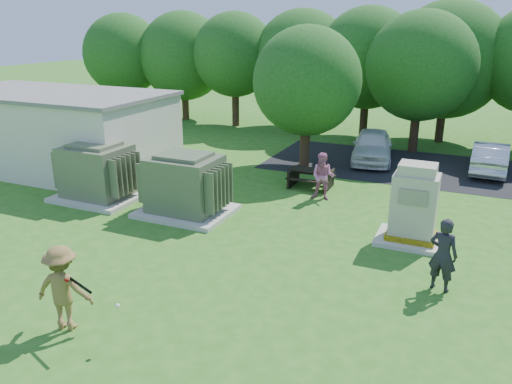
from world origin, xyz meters
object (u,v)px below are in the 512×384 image
at_px(transformer_left, 97,173).
at_px(generator_cabinet, 414,209).
at_px(car_silver_a, 490,157).
at_px(transformer_right, 185,186).
at_px(car_white, 372,146).
at_px(person_by_generator, 443,255).
at_px(person_at_picnic, 323,177).
at_px(batter, 63,288).
at_px(picnic_table, 311,176).

bearing_deg(transformer_left, generator_cabinet, 3.64).
bearing_deg(car_silver_a, transformer_right, 47.60).
bearing_deg(generator_cabinet, car_silver_a, 76.96).
distance_m(transformer_right, car_silver_a, 13.33).
bearing_deg(car_white, generator_cabinet, -80.59).
bearing_deg(generator_cabinet, person_by_generator, -68.48).
xyz_separation_m(transformer_right, generator_cabinet, (7.24, 0.70, 0.07)).
height_order(transformer_left, person_at_picnic, transformer_left).
distance_m(batter, person_by_generator, 8.53).
distance_m(picnic_table, car_silver_a, 8.16).
bearing_deg(person_at_picnic, person_by_generator, -51.76).
distance_m(transformer_right, generator_cabinet, 7.27).
xyz_separation_m(picnic_table, car_silver_a, (6.34, 5.13, 0.21)).
relative_size(transformer_left, picnic_table, 1.78).
distance_m(transformer_left, batter, 8.37).
height_order(picnic_table, person_at_picnic, person_at_picnic).
distance_m(transformer_left, car_silver_a, 16.13).
height_order(transformer_left, batter, transformer_left).
height_order(transformer_left, picnic_table, transformer_left).
relative_size(picnic_table, car_white, 0.39).
height_order(picnic_table, batter, batter).
xyz_separation_m(transformer_right, person_by_generator, (8.25, -1.87, -0.05)).
bearing_deg(transformer_right, batter, -79.54).
bearing_deg(person_by_generator, transformer_right, 1.73).
xyz_separation_m(batter, car_silver_a, (8.04, 16.30, -0.27)).
bearing_deg(picnic_table, transformer_right, -123.70).
bearing_deg(transformer_right, person_by_generator, -12.80).
bearing_deg(person_by_generator, picnic_table, -35.35).
xyz_separation_m(picnic_table, batter, (-1.70, -11.17, 0.48)).
bearing_deg(person_at_picnic, picnic_table, 121.37).
relative_size(generator_cabinet, person_at_picnic, 1.37).
xyz_separation_m(batter, car_white, (3.07, 16.04, -0.20)).
bearing_deg(transformer_left, car_white, 49.23).
relative_size(transformer_right, car_white, 0.70).
relative_size(batter, car_white, 0.43).
distance_m(transformer_right, person_by_generator, 8.46).
height_order(transformer_left, person_by_generator, transformer_left).
height_order(person_by_generator, car_white, person_by_generator).
bearing_deg(car_silver_a, generator_cabinet, 78.76).
distance_m(transformer_right, person_at_picnic, 4.96).
distance_m(transformer_left, person_by_generator, 12.10).
xyz_separation_m(person_by_generator, person_at_picnic, (-4.48, 5.09, -0.05)).
bearing_deg(person_by_generator, car_white, -56.04).
height_order(car_white, car_silver_a, car_white).
xyz_separation_m(transformer_left, person_at_picnic, (7.47, 3.22, -0.10)).
xyz_separation_m(transformer_left, transformer_right, (3.70, 0.00, 0.00)).
height_order(person_by_generator, car_silver_a, person_by_generator).
distance_m(transformer_left, person_at_picnic, 8.14).
bearing_deg(picnic_table, person_at_picnic, -55.53).
bearing_deg(car_silver_a, person_at_picnic, 50.74).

